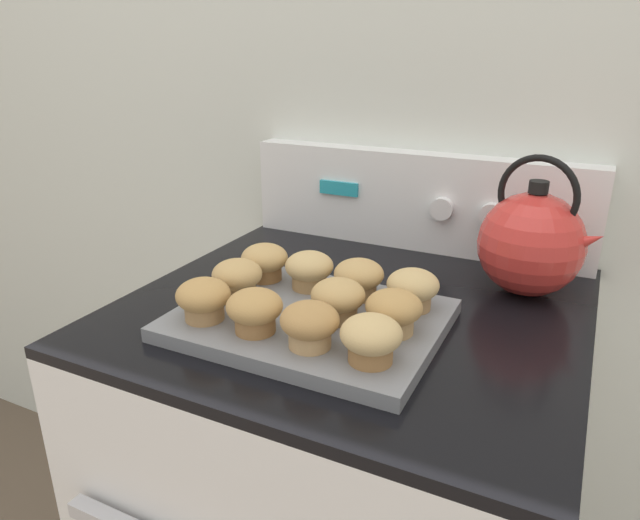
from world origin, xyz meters
name	(u,v)px	position (x,y,z in m)	size (l,w,h in m)	color
wall_back	(430,94)	(0.00, 0.73, 1.20)	(8.00, 0.05, 2.40)	silver
stove_range	(349,513)	(0.00, 0.36, 0.45)	(0.72, 0.72, 0.89)	white
control_panel	(416,201)	(0.00, 0.68, 0.99)	(0.71, 0.07, 0.20)	white
muffin_pan	(310,320)	(-0.03, 0.26, 0.90)	(0.39, 0.30, 0.02)	slate
muffin_r0_c0	(203,298)	(-0.16, 0.17, 0.95)	(0.08, 0.08, 0.06)	#A37A4C
muffin_r0_c1	(255,310)	(-0.07, 0.17, 0.95)	(0.08, 0.08, 0.06)	olive
muffin_r0_c2	(310,324)	(0.02, 0.17, 0.95)	(0.08, 0.08, 0.06)	tan
muffin_r0_c3	(371,338)	(0.10, 0.17, 0.95)	(0.08, 0.08, 0.06)	olive
muffin_r1_c0	(237,278)	(-0.16, 0.26, 0.95)	(0.08, 0.08, 0.06)	tan
muffin_r1_c2	(338,299)	(0.02, 0.26, 0.95)	(0.08, 0.08, 0.06)	#A37A4C
muffin_r1_c3	(394,311)	(0.10, 0.25, 0.95)	(0.08, 0.08, 0.06)	tan
muffin_r2_c0	(265,261)	(-0.16, 0.34, 0.95)	(0.08, 0.08, 0.06)	olive
muffin_r2_c1	(309,269)	(-0.07, 0.34, 0.95)	(0.08, 0.08, 0.06)	tan
muffin_r2_c2	(359,277)	(0.01, 0.34, 0.95)	(0.08, 0.08, 0.06)	#A37A4C
muffin_r2_c3	(413,288)	(0.10, 0.34, 0.95)	(0.08, 0.08, 0.06)	#A37A4C
tea_kettle	(532,242)	(0.25, 0.53, 0.98)	(0.21, 0.18, 0.24)	red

